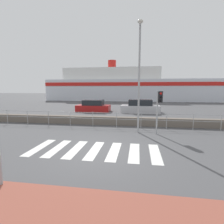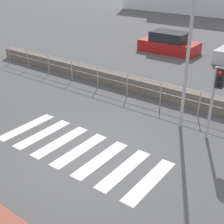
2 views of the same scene
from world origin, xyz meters
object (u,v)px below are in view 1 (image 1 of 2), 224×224
traffic_light_far (159,103)px  parked_car_silver (140,107)px  streetlamp (139,67)px  parked_car_red (93,107)px  ferry_boat (128,87)px

traffic_light_far → parked_car_silver: bearing=96.0°
streetlamp → parked_car_silver: streetlamp is taller
traffic_light_far → streetlamp: 2.45m
traffic_light_far → parked_car_silver: 9.78m
parked_car_red → ferry_boat: bearing=81.5°
streetlamp → ferry_boat: ferry_boat is taller
ferry_boat → parked_car_silver: size_ratio=8.53×
streetlamp → parked_car_red: (-5.39, 9.58, -3.46)m
ferry_boat → parked_car_red: (-2.94, -19.65, -2.46)m
ferry_boat → traffic_light_far: bearing=-82.8°
ferry_boat → parked_car_red: 20.02m
ferry_boat → parked_car_silver: 19.98m
traffic_light_far → parked_car_red: size_ratio=0.66×
ferry_boat → parked_car_silver: (2.67, -19.65, -2.41)m
traffic_light_far → streetlamp: streetlamp is taller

